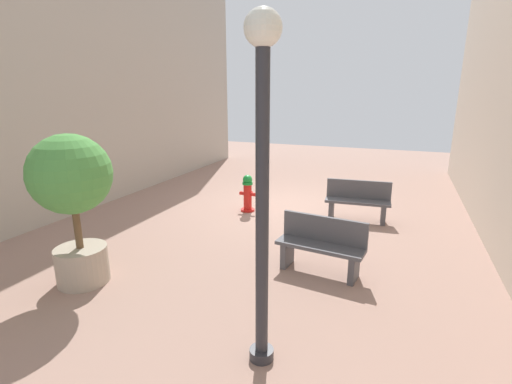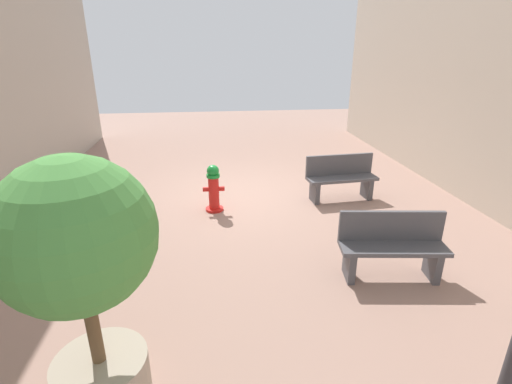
% 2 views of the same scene
% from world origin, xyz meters
% --- Properties ---
extents(ground_plane, '(23.40, 23.40, 0.00)m').
position_xyz_m(ground_plane, '(0.00, 0.00, 0.00)').
color(ground_plane, '#9E7A6B').
extents(building_facade_right, '(0.70, 18.00, 7.52)m').
position_xyz_m(building_facade_right, '(4.95, 2.70, 3.76)').
color(building_facade_right, '#B2A899').
rests_on(building_facade_right, ground_plane).
extents(fire_hydrant, '(0.43, 0.41, 0.95)m').
position_xyz_m(fire_hydrant, '(0.68, 0.73, 0.48)').
color(fire_hydrant, red).
rests_on(fire_hydrant, ground_plane).
extents(bench_near, '(1.52, 0.56, 0.95)m').
position_xyz_m(bench_near, '(-2.02, 0.43, 0.49)').
color(bench_near, '#4C4C51').
rests_on(bench_near, ground_plane).
extents(bench_far, '(1.51, 0.62, 0.95)m').
position_xyz_m(bench_far, '(-1.76, 3.36, 0.49)').
color(bench_far, '#4C4C51').
rests_on(bench_far, ground_plane).
extents(planter_tree, '(1.22, 1.22, 2.39)m').
position_xyz_m(planter_tree, '(1.73, 5.12, 1.52)').
color(planter_tree, tan).
rests_on(planter_tree, ground_plane).
extents(street_lamp, '(0.36, 0.36, 3.72)m').
position_xyz_m(street_lamp, '(-1.58, 5.75, 2.32)').
color(street_lamp, '#2D2D33').
rests_on(street_lamp, ground_plane).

